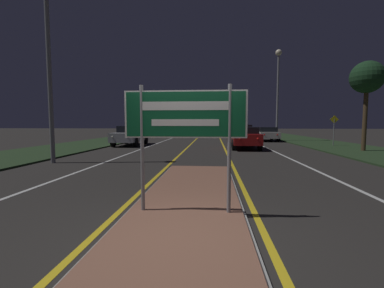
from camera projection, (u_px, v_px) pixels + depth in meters
The scene contains 22 objects.
ground_plane at pixel (179, 237), 3.82m from camera, with size 160.00×160.00×0.00m, color #282623.
median_island at pixel (185, 214), 4.68m from camera, with size 2.20×10.01×0.10m.
verge_left at pixel (108, 141), 24.46m from camera, with size 5.00×100.00×0.08m.
verge_right at pixel (314, 142), 22.91m from camera, with size 5.00×100.00×0.08m.
centre_line_yellow_left at pixel (197, 138), 28.76m from camera, with size 0.12×70.00×0.01m.
centre_line_yellow_right at pixel (220, 139), 28.55m from camera, with size 0.12×70.00×0.01m.
lane_line_white_left at pixel (171, 138), 29.00m from camera, with size 0.12×70.00×0.01m.
lane_line_white_right at pixel (247, 139), 28.31m from camera, with size 0.12×70.00×0.01m.
edge_line_white_left at pixel (145, 138), 29.24m from camera, with size 0.10×70.00×0.01m.
edge_line_white_right at pixel (274, 139), 28.07m from camera, with size 0.10×70.00×0.01m.
highway_sign at pixel (185, 121), 4.54m from camera, with size 2.18×0.07×2.27m.
streetlight_left_near at pixel (48, 35), 10.58m from camera, with size 0.49×0.49×8.49m.
streetlight_right_near at pixel (278, 79), 23.70m from camera, with size 0.57×0.57×8.46m.
car_receding_0 at pixel (244, 137), 17.33m from camera, with size 1.84×4.57×1.46m.
car_receding_1 at pixel (266, 133), 24.82m from camera, with size 1.94×4.45×1.34m.
car_receding_2 at pixel (228, 131), 33.87m from camera, with size 1.91×4.66×1.41m.
car_receding_3 at pixel (246, 129), 41.27m from camera, with size 1.88×4.23×1.47m.
car_approaching_0 at pixel (131, 135), 19.88m from camera, with size 1.89×4.50×1.49m.
car_approaching_1 at pixel (188, 131), 34.78m from camera, with size 1.87×4.81×1.36m.
car_approaching_2 at pixel (179, 129), 47.43m from camera, with size 1.98×4.60×1.35m.
warning_sign at pixel (334, 127), 18.58m from camera, with size 0.60×0.06×2.20m.
roadside_palm_right at pixel (367, 79), 14.89m from camera, with size 1.85×1.85×5.22m.
Camera 1 is at (0.49, -3.67, 1.69)m, focal length 24.00 mm.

